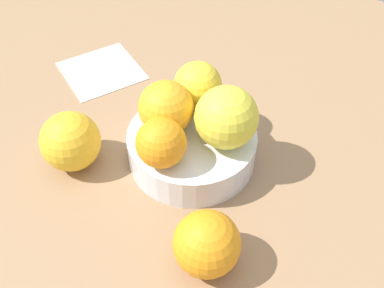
{
  "coord_description": "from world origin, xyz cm",
  "views": [
    {
      "loc": [
        34.85,
        20.47,
        44.89
      ],
      "look_at": [
        0.0,
        0.0,
        2.7
      ],
      "focal_mm": 42.23,
      "sensor_mm": 36.0,
      "label": 1
    }
  ],
  "objects_px": {
    "fruit_bowl": "(192,147)",
    "orange_in_bowl_3": "(161,143)",
    "orange_in_bowl_2": "(226,117)",
    "orange_loose_1": "(207,244)",
    "orange_in_bowl_1": "(198,85)",
    "orange_in_bowl_0": "(166,108)",
    "folded_napkin": "(102,70)",
    "orange_loose_0": "(71,141)"
  },
  "relations": [
    {
      "from": "fruit_bowl",
      "to": "orange_in_bowl_1",
      "type": "bearing_deg",
      "value": -156.85
    },
    {
      "from": "orange_in_bowl_2",
      "to": "orange_in_bowl_3",
      "type": "height_order",
      "value": "orange_in_bowl_2"
    },
    {
      "from": "orange_in_bowl_0",
      "to": "orange_loose_1",
      "type": "distance_m",
      "value": 0.18
    },
    {
      "from": "orange_in_bowl_2",
      "to": "orange_loose_1",
      "type": "height_order",
      "value": "orange_in_bowl_2"
    },
    {
      "from": "fruit_bowl",
      "to": "orange_loose_1",
      "type": "bearing_deg",
      "value": 36.18
    },
    {
      "from": "fruit_bowl",
      "to": "orange_in_bowl_1",
      "type": "distance_m",
      "value": 0.08
    },
    {
      "from": "fruit_bowl",
      "to": "folded_napkin",
      "type": "bearing_deg",
      "value": -111.86
    },
    {
      "from": "orange_loose_0",
      "to": "orange_loose_1",
      "type": "bearing_deg",
      "value": 79.49
    },
    {
      "from": "orange_in_bowl_3",
      "to": "orange_in_bowl_0",
      "type": "bearing_deg",
      "value": -153.3
    },
    {
      "from": "orange_in_bowl_1",
      "to": "orange_loose_1",
      "type": "relative_size",
      "value": 0.88
    },
    {
      "from": "orange_in_bowl_1",
      "to": "orange_in_bowl_3",
      "type": "relative_size",
      "value": 1.06
    },
    {
      "from": "orange_in_bowl_1",
      "to": "folded_napkin",
      "type": "bearing_deg",
      "value": -100.12
    },
    {
      "from": "orange_in_bowl_1",
      "to": "folded_napkin",
      "type": "height_order",
      "value": "orange_in_bowl_1"
    },
    {
      "from": "fruit_bowl",
      "to": "orange_in_bowl_2",
      "type": "distance_m",
      "value": 0.08
    },
    {
      "from": "orange_in_bowl_2",
      "to": "orange_loose_0",
      "type": "bearing_deg",
      "value": -60.79
    },
    {
      "from": "fruit_bowl",
      "to": "orange_in_bowl_3",
      "type": "xyz_separation_m",
      "value": [
        0.06,
        -0.01,
        0.05
      ]
    },
    {
      "from": "orange_loose_1",
      "to": "folded_napkin",
      "type": "height_order",
      "value": "orange_loose_1"
    },
    {
      "from": "orange_in_bowl_1",
      "to": "orange_in_bowl_0",
      "type": "bearing_deg",
      "value": -9.77
    },
    {
      "from": "fruit_bowl",
      "to": "orange_in_bowl_2",
      "type": "relative_size",
      "value": 2.15
    },
    {
      "from": "orange_loose_0",
      "to": "orange_loose_1",
      "type": "height_order",
      "value": "orange_loose_0"
    },
    {
      "from": "orange_in_bowl_3",
      "to": "orange_loose_0",
      "type": "xyz_separation_m",
      "value": [
        0.03,
        -0.12,
        -0.04
      ]
    },
    {
      "from": "orange_loose_0",
      "to": "orange_in_bowl_3",
      "type": "bearing_deg",
      "value": 102.71
    },
    {
      "from": "orange_in_bowl_0",
      "to": "folded_napkin",
      "type": "height_order",
      "value": "orange_in_bowl_0"
    },
    {
      "from": "orange_in_bowl_0",
      "to": "folded_napkin",
      "type": "distance_m",
      "value": 0.23
    },
    {
      "from": "orange_in_bowl_3",
      "to": "folded_napkin",
      "type": "height_order",
      "value": "orange_in_bowl_3"
    },
    {
      "from": "orange_in_bowl_0",
      "to": "orange_loose_1",
      "type": "relative_size",
      "value": 0.95
    },
    {
      "from": "orange_loose_0",
      "to": "orange_loose_1",
      "type": "relative_size",
      "value": 1.07
    },
    {
      "from": "fruit_bowl",
      "to": "orange_in_bowl_0",
      "type": "relative_size",
      "value": 2.41
    },
    {
      "from": "orange_loose_0",
      "to": "orange_in_bowl_2",
      "type": "bearing_deg",
      "value": 119.21
    },
    {
      "from": "fruit_bowl",
      "to": "orange_in_bowl_3",
      "type": "bearing_deg",
      "value": -8.41
    },
    {
      "from": "orange_in_bowl_2",
      "to": "orange_loose_1",
      "type": "bearing_deg",
      "value": 20.35
    },
    {
      "from": "orange_in_bowl_0",
      "to": "orange_in_bowl_1",
      "type": "relative_size",
      "value": 1.08
    },
    {
      "from": "fruit_bowl",
      "to": "orange_loose_0",
      "type": "distance_m",
      "value": 0.16
    },
    {
      "from": "folded_napkin",
      "to": "orange_in_bowl_3",
      "type": "bearing_deg",
      "value": 55.86
    },
    {
      "from": "orange_in_bowl_0",
      "to": "orange_in_bowl_3",
      "type": "bearing_deg",
      "value": 26.7
    },
    {
      "from": "orange_in_bowl_2",
      "to": "orange_in_bowl_3",
      "type": "bearing_deg",
      "value": -35.78
    },
    {
      "from": "orange_loose_0",
      "to": "orange_in_bowl_1",
      "type": "bearing_deg",
      "value": 142.2
    },
    {
      "from": "orange_loose_1",
      "to": "orange_in_bowl_0",
      "type": "bearing_deg",
      "value": -133.52
    },
    {
      "from": "orange_in_bowl_3",
      "to": "orange_loose_1",
      "type": "relative_size",
      "value": 0.83
    },
    {
      "from": "orange_in_bowl_2",
      "to": "orange_in_bowl_3",
      "type": "xyz_separation_m",
      "value": [
        0.07,
        -0.05,
        -0.01
      ]
    },
    {
      "from": "fruit_bowl",
      "to": "folded_napkin",
      "type": "height_order",
      "value": "fruit_bowl"
    },
    {
      "from": "folded_napkin",
      "to": "orange_loose_0",
      "type": "bearing_deg",
      "value": 28.42
    }
  ]
}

